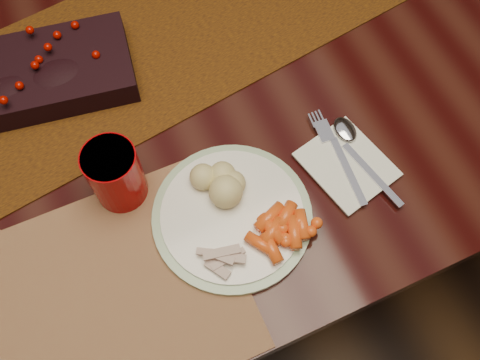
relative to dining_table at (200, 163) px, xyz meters
name	(u,v)px	position (x,y,z in m)	size (l,w,h in m)	color
floor	(209,220)	(0.00, 0.00, -0.38)	(5.00, 5.00, 0.00)	black
dining_table	(200,163)	(0.00, 0.00, 0.00)	(1.80, 1.00, 0.75)	black
table_runner	(194,21)	(0.05, 0.09, 0.38)	(1.70, 0.35, 0.00)	#452406
centerpiece	(36,73)	(-0.24, 0.06, 0.41)	(0.32, 0.16, 0.06)	black
placemat_main	(88,305)	(-0.29, -0.33, 0.38)	(0.44, 0.32, 0.00)	brown
dinner_plate	(232,215)	(-0.04, -0.30, 0.39)	(0.24, 0.24, 0.01)	white
baby_carrots	(274,234)	(0.00, -0.36, 0.40)	(0.10, 0.08, 0.02)	#ED5014
mashed_potatoes	(221,180)	(-0.04, -0.25, 0.42)	(0.09, 0.08, 0.05)	#C7BB8E
turkey_shreds	(223,259)	(-0.09, -0.36, 0.40)	(0.08, 0.07, 0.02)	tan
napkin	(347,164)	(0.16, -0.29, 0.38)	(0.12, 0.14, 0.00)	white
fork	(342,160)	(0.15, -0.28, 0.39)	(0.02, 0.16, 0.00)	silver
spoon	(364,160)	(0.19, -0.30, 0.39)	(0.03, 0.17, 0.00)	silver
red_cup	(115,174)	(-0.18, -0.19, 0.43)	(0.08, 0.08, 0.11)	#960001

